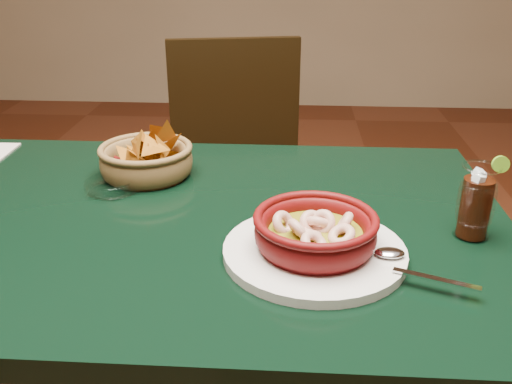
# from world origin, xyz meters

# --- Properties ---
(dining_table) EXTENTS (1.20, 0.80, 0.75)m
(dining_table) POSITION_xyz_m (0.00, 0.00, 0.65)
(dining_table) COLOR black
(dining_table) RESTS_ON ground
(dining_chair) EXTENTS (0.51, 0.51, 0.94)m
(dining_chair) POSITION_xyz_m (0.04, 0.71, 0.52)
(dining_chair) COLOR black
(dining_chair) RESTS_ON ground
(shrimp_plate) EXTENTS (0.38, 0.29, 0.08)m
(shrimp_plate) POSITION_xyz_m (0.24, -0.13, 0.78)
(shrimp_plate) COLOR silver
(shrimp_plate) RESTS_ON dining_table
(chip_basket) EXTENTS (0.23, 0.23, 0.14)m
(chip_basket) POSITION_xyz_m (-0.11, 0.19, 0.79)
(chip_basket) COLOR brown
(chip_basket) RESTS_ON dining_table
(guacamole_ramekin) EXTENTS (0.12, 0.12, 0.04)m
(guacamole_ramekin) POSITION_xyz_m (-0.15, 0.23, 0.77)
(guacamole_ramekin) COLOR #4C0708
(guacamole_ramekin) RESTS_ON dining_table
(cola_drink) EXTENTS (0.13, 0.13, 0.15)m
(cola_drink) POSITION_xyz_m (0.51, -0.05, 0.81)
(cola_drink) COLOR white
(cola_drink) RESTS_ON dining_table
(glass_ashtray) EXTENTS (0.12, 0.12, 0.03)m
(glass_ashtray) POSITION_xyz_m (-0.16, 0.10, 0.76)
(glass_ashtray) COLOR white
(glass_ashtray) RESTS_ON dining_table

